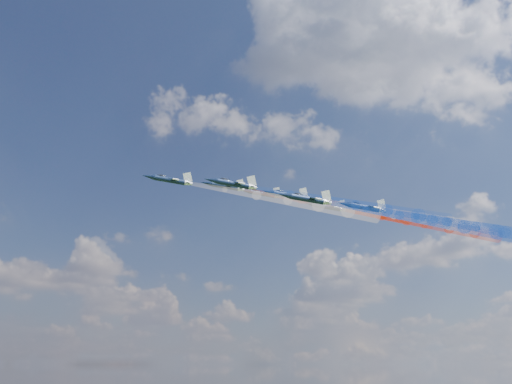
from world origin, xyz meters
TOP-DOWN VIEW (x-y plane):
  - jet_lead at (-24.52, 18.85)m, footprint 13.78×13.05m
  - trail_lead at (-0.82, 7.70)m, footprint 40.33×22.38m
  - jet_inner_left at (-18.70, 4.34)m, footprint 13.78×13.05m
  - trail_inner_left at (5.00, -6.81)m, footprint 40.33×22.38m
  - jet_inner_right at (-5.76, 24.54)m, footprint 13.78×13.05m
  - trail_inner_right at (17.94, 13.39)m, footprint 40.33×22.38m
  - jet_outer_left at (-10.89, -8.70)m, footprint 13.78×13.05m
  - trail_outer_left at (12.81, -19.85)m, footprint 40.33×22.38m
  - jet_center_third at (0.72, 9.58)m, footprint 13.78×13.05m
  - trail_center_third at (24.42, -1.57)m, footprint 40.33×22.38m
  - jet_outer_right at (8.59, 27.62)m, footprint 13.78×13.05m
  - trail_outer_right at (32.29, 16.47)m, footprint 40.33×22.38m
  - jet_rear_left at (7.25, -7.20)m, footprint 13.78×13.05m
  - trail_rear_left at (30.95, -18.36)m, footprint 40.33×22.38m
  - jet_rear_right at (17.56, 13.44)m, footprint 13.78×13.05m
  - trail_rear_right at (41.26, 2.29)m, footprint 40.33×22.38m

SIDE VIEW (x-z plane):
  - trail_outer_left at x=12.81m, z-range 160.87..169.91m
  - trail_rear_left at x=30.95m, z-range 162.36..171.39m
  - jet_outer_left at x=-10.89m, z-range 165.06..171.32m
  - jet_rear_left at x=7.25m, z-range 166.54..172.81m
  - trail_inner_left at x=5.00m, z-range 165.32..174.36m
  - trail_center_third at x=24.42m, z-range 167.34..176.37m
  - trail_rear_right at x=41.26m, z-range 167.95..176.99m
  - jet_inner_left at x=-18.70m, z-range 169.51..175.78m
  - trail_lead at x=-0.82m, z-range 168.29..177.33m
  - jet_center_third at x=0.72m, z-range 171.52..177.79m
  - jet_rear_right at x=17.56m, z-range 172.14..178.41m
  - jet_lead at x=-24.52m, z-range 172.47..178.74m
  - trail_inner_right at x=17.94m, z-range 171.50..180.54m
  - trail_outer_right at x=32.29m, z-range 172.73..181.77m
  - jet_inner_right at x=-5.76m, z-range 175.68..181.95m
  - jet_outer_right at x=8.59m, z-range 176.91..183.18m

